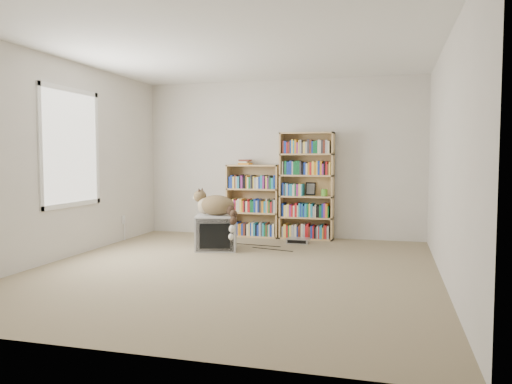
% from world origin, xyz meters
% --- Properties ---
extents(floor, '(4.50, 5.00, 0.01)m').
position_xyz_m(floor, '(0.00, 0.00, 0.00)').
color(floor, gray).
rests_on(floor, ground).
extents(wall_back, '(4.50, 0.02, 2.50)m').
position_xyz_m(wall_back, '(0.00, 2.50, 1.25)').
color(wall_back, silver).
rests_on(wall_back, floor).
extents(wall_front, '(4.50, 0.02, 2.50)m').
position_xyz_m(wall_front, '(0.00, -2.50, 1.25)').
color(wall_front, silver).
rests_on(wall_front, floor).
extents(wall_left, '(0.02, 5.00, 2.50)m').
position_xyz_m(wall_left, '(-2.25, 0.00, 1.25)').
color(wall_left, silver).
rests_on(wall_left, floor).
extents(wall_right, '(0.02, 5.00, 2.50)m').
position_xyz_m(wall_right, '(2.25, 0.00, 1.25)').
color(wall_right, silver).
rests_on(wall_right, floor).
extents(ceiling, '(4.50, 5.00, 0.02)m').
position_xyz_m(ceiling, '(0.00, 0.00, 2.50)').
color(ceiling, white).
rests_on(ceiling, wall_back).
extents(window, '(0.02, 1.22, 1.52)m').
position_xyz_m(window, '(-2.24, 0.20, 1.40)').
color(window, white).
rests_on(window, wall_left).
extents(crt_tv, '(0.66, 0.62, 0.48)m').
position_xyz_m(crt_tv, '(-0.61, 1.11, 0.24)').
color(crt_tv, '#AEAEB1').
rests_on(crt_tv, floor).
extents(cat, '(0.75, 0.59, 0.61)m').
position_xyz_m(cat, '(-0.56, 1.09, 0.58)').
color(cat, '#382617').
rests_on(cat, crt_tv).
extents(bookcase_tall, '(0.83, 0.30, 1.66)m').
position_xyz_m(bookcase_tall, '(0.45, 2.36, 0.79)').
color(bookcase_tall, tan).
rests_on(bookcase_tall, floor).
extents(bookcase_short, '(0.84, 0.30, 1.16)m').
position_xyz_m(bookcase_short, '(-0.42, 2.36, 0.53)').
color(bookcase_short, tan).
rests_on(bookcase_short, floor).
extents(book_stack, '(0.20, 0.26, 0.08)m').
position_xyz_m(book_stack, '(-0.56, 2.34, 1.20)').
color(book_stack, red).
rests_on(book_stack, bookcase_short).
extents(green_mug, '(0.10, 0.10, 0.11)m').
position_xyz_m(green_mug, '(0.72, 2.34, 0.73)').
color(green_mug, '#58AC31').
rests_on(green_mug, bookcase_tall).
extents(framed_print, '(0.15, 0.05, 0.20)m').
position_xyz_m(framed_print, '(0.49, 2.44, 0.78)').
color(framed_print, black).
rests_on(framed_print, bookcase_tall).
extents(dvd_player, '(0.32, 0.23, 0.07)m').
position_xyz_m(dvd_player, '(0.39, 1.92, 0.04)').
color(dvd_player, '#ACADB1').
rests_on(dvd_player, floor).
extents(wall_outlet, '(0.01, 0.08, 0.13)m').
position_xyz_m(wall_outlet, '(-2.24, 1.45, 0.32)').
color(wall_outlet, silver).
rests_on(wall_outlet, wall_left).
extents(floor_cables, '(1.20, 0.70, 0.01)m').
position_xyz_m(floor_cables, '(0.31, 1.48, 0.00)').
color(floor_cables, black).
rests_on(floor_cables, floor).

